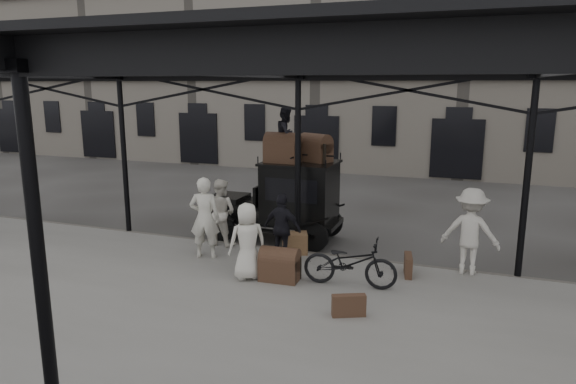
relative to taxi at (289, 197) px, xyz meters
name	(u,v)px	position (x,y,z in m)	size (l,w,h in m)	color
ground	(267,285)	(0.66, -3.18, -1.20)	(120.00, 120.00, 0.00)	#383533
platform	(223,322)	(0.66, -5.18, -1.13)	(28.00, 8.00, 0.15)	slate
canopy	(224,58)	(0.66, -4.91, 3.39)	(22.50, 9.00, 4.74)	black
building_frontage	(401,27)	(0.66, 14.82, 5.80)	(64.00, 8.00, 14.00)	slate
taxi	(289,197)	(0.00, 0.00, 0.00)	(3.65, 1.55, 2.18)	black
porter_left	(205,218)	(-1.22, -2.40, -0.09)	(0.71, 0.46, 1.93)	beige
porter_midleft	(221,212)	(-1.34, -1.38, -0.20)	(0.83, 0.65, 1.70)	silver
porter_centre	(247,241)	(0.28, -3.29, -0.24)	(0.80, 0.52, 1.63)	silver
porter_official	(282,228)	(0.60, -2.07, -0.25)	(0.94, 0.39, 1.60)	black
porter_right	(470,232)	(4.65, -1.38, -0.11)	(1.22, 0.70, 1.89)	beige
bicycle	(350,263)	(2.40, -2.96, -0.55)	(0.66, 1.90, 1.00)	black
porter_roof	(286,135)	(-0.03, -0.10, 1.69)	(0.69, 0.54, 1.42)	black
steamer_trunk_roof_near	(283,150)	(-0.08, -0.25, 1.30)	(0.89, 0.54, 0.65)	#4F3524
steamer_trunk_roof_far	(315,150)	(0.67, 0.20, 1.28)	(0.84, 0.51, 0.61)	#4F3524
steamer_trunk_platform	(280,266)	(0.95, -3.15, -0.76)	(0.81, 0.49, 0.59)	#4F3524
wicker_hamper	(295,243)	(0.66, -1.38, -0.80)	(0.60, 0.45, 0.50)	olive
suitcase_upright	(408,265)	(3.44, -1.95, -0.83)	(0.15, 0.60, 0.45)	#4F3524
suitcase_flat	(349,306)	(2.71, -4.33, -0.85)	(0.60, 0.15, 0.40)	#4F3524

